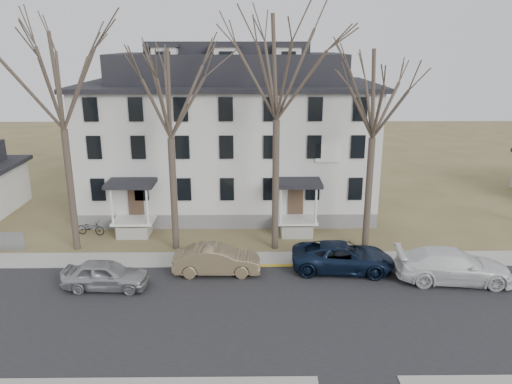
{
  "coord_description": "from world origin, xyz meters",
  "views": [
    {
      "loc": [
        -0.46,
        -18.28,
        12.04
      ],
      "look_at": [
        -0.16,
        9.0,
        3.79
      ],
      "focal_mm": 35.0,
      "sensor_mm": 36.0,
      "label": 1
    }
  ],
  "objects_px": {
    "car_silver": "(106,275)",
    "bicycle_left": "(91,228)",
    "tree_mid_left": "(168,88)",
    "tree_center": "(277,60)",
    "car_navy": "(343,258)",
    "car_white": "(453,266)",
    "tree_far_left": "(58,74)",
    "boarding_house": "(230,136)",
    "tree_mid_right": "(376,87)",
    "car_tan": "(217,260)"
  },
  "relations": [
    {
      "from": "car_silver",
      "to": "bicycle_left",
      "type": "distance_m",
      "value": 7.9
    },
    {
      "from": "tree_mid_left",
      "to": "tree_center",
      "type": "distance_m",
      "value": 6.18
    },
    {
      "from": "car_navy",
      "to": "car_white",
      "type": "distance_m",
      "value": 5.66
    },
    {
      "from": "tree_far_left",
      "to": "car_navy",
      "type": "xyz_separation_m",
      "value": [
        15.55,
        -3.19,
        -9.57
      ]
    },
    {
      "from": "boarding_house",
      "to": "tree_mid_left",
      "type": "distance_m",
      "value": 9.66
    },
    {
      "from": "car_white",
      "to": "bicycle_left",
      "type": "distance_m",
      "value": 21.89
    },
    {
      "from": "bicycle_left",
      "to": "tree_mid_right",
      "type": "bearing_deg",
      "value": -86.35
    },
    {
      "from": "car_white",
      "to": "tree_mid_right",
      "type": "bearing_deg",
      "value": 43.69
    },
    {
      "from": "tree_far_left",
      "to": "car_silver",
      "type": "xyz_separation_m",
      "value": [
        3.21,
        -5.15,
        -9.61
      ]
    },
    {
      "from": "tree_mid_left",
      "to": "tree_far_left",
      "type": "bearing_deg",
      "value": 180.0
    },
    {
      "from": "car_tan",
      "to": "car_white",
      "type": "xyz_separation_m",
      "value": [
        12.34,
        -1.04,
        0.09
      ]
    },
    {
      "from": "car_navy",
      "to": "car_white",
      "type": "height_order",
      "value": "car_white"
    },
    {
      "from": "tree_mid_right",
      "to": "car_white",
      "type": "distance_m",
      "value": 10.47
    },
    {
      "from": "car_tan",
      "to": "car_white",
      "type": "bearing_deg",
      "value": -95.04
    },
    {
      "from": "boarding_house",
      "to": "tree_mid_left",
      "type": "xyz_separation_m",
      "value": [
        -3.0,
        -8.15,
        4.22
      ]
    },
    {
      "from": "boarding_house",
      "to": "car_tan",
      "type": "height_order",
      "value": "boarding_house"
    },
    {
      "from": "tree_mid_right",
      "to": "car_silver",
      "type": "bearing_deg",
      "value": -160.19
    },
    {
      "from": "tree_far_left",
      "to": "car_white",
      "type": "height_order",
      "value": "tree_far_left"
    },
    {
      "from": "bicycle_left",
      "to": "car_silver",
      "type": "bearing_deg",
      "value": -146.87
    },
    {
      "from": "tree_center",
      "to": "bicycle_left",
      "type": "distance_m",
      "value": 16.01
    },
    {
      "from": "tree_far_left",
      "to": "bicycle_left",
      "type": "height_order",
      "value": "tree_far_left"
    },
    {
      "from": "boarding_house",
      "to": "tree_mid_left",
      "type": "height_order",
      "value": "tree_mid_left"
    },
    {
      "from": "car_navy",
      "to": "car_silver",
      "type": "bearing_deg",
      "value": 103.97
    },
    {
      "from": "car_silver",
      "to": "bicycle_left",
      "type": "relative_size",
      "value": 2.31
    },
    {
      "from": "car_silver",
      "to": "tree_center",
      "type": "bearing_deg",
      "value": -56.86
    },
    {
      "from": "tree_mid_left",
      "to": "car_tan",
      "type": "height_order",
      "value": "tree_mid_left"
    },
    {
      "from": "tree_far_left",
      "to": "car_white",
      "type": "bearing_deg",
      "value": -12.14
    },
    {
      "from": "tree_center",
      "to": "car_silver",
      "type": "xyz_separation_m",
      "value": [
        -8.79,
        -5.15,
        -10.35
      ]
    },
    {
      "from": "boarding_house",
      "to": "tree_far_left",
      "type": "xyz_separation_m",
      "value": [
        -9.0,
        -8.15,
        4.96
      ]
    },
    {
      "from": "tree_mid_right",
      "to": "car_navy",
      "type": "relative_size",
      "value": 2.3
    },
    {
      "from": "tree_mid_left",
      "to": "bicycle_left",
      "type": "bearing_deg",
      "value": 159.68
    },
    {
      "from": "boarding_house",
      "to": "tree_far_left",
      "type": "bearing_deg",
      "value": -137.82
    },
    {
      "from": "car_silver",
      "to": "car_tan",
      "type": "relative_size",
      "value": 0.92
    },
    {
      "from": "tree_far_left",
      "to": "car_tan",
      "type": "relative_size",
      "value": 2.95
    },
    {
      "from": "boarding_house",
      "to": "tree_mid_right",
      "type": "height_order",
      "value": "tree_mid_right"
    },
    {
      "from": "car_navy",
      "to": "car_tan",
      "type": "bearing_deg",
      "value": 97.4
    },
    {
      "from": "tree_center",
      "to": "car_white",
      "type": "relative_size",
      "value": 2.5
    },
    {
      "from": "tree_center",
      "to": "car_tan",
      "type": "bearing_deg",
      "value": -133.4
    },
    {
      "from": "boarding_house",
      "to": "car_silver",
      "type": "relative_size",
      "value": 4.83
    },
    {
      "from": "tree_mid_left",
      "to": "tree_center",
      "type": "relative_size",
      "value": 0.87
    },
    {
      "from": "tree_center",
      "to": "car_white",
      "type": "bearing_deg",
      "value": -26.59
    },
    {
      "from": "car_navy",
      "to": "bicycle_left",
      "type": "relative_size",
      "value": 2.97
    },
    {
      "from": "car_silver",
      "to": "car_tan",
      "type": "bearing_deg",
      "value": -70.37
    },
    {
      "from": "car_tan",
      "to": "tree_center",
      "type": "bearing_deg",
      "value": -43.6
    },
    {
      "from": "bicycle_left",
      "to": "boarding_house",
      "type": "bearing_deg",
      "value": -44.96
    },
    {
      "from": "boarding_house",
      "to": "car_tan",
      "type": "xyz_separation_m",
      "value": [
        -0.29,
        -11.64,
        -4.61
      ]
    },
    {
      "from": "boarding_house",
      "to": "bicycle_left",
      "type": "bearing_deg",
      "value": -145.7
    },
    {
      "from": "tree_mid_left",
      "to": "car_tan",
      "type": "xyz_separation_m",
      "value": [
        2.71,
        -3.48,
        -8.84
      ]
    },
    {
      "from": "tree_far_left",
      "to": "car_navy",
      "type": "bearing_deg",
      "value": -11.61
    },
    {
      "from": "car_silver",
      "to": "tree_mid_left",
      "type": "bearing_deg",
      "value": -25.7
    }
  ]
}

